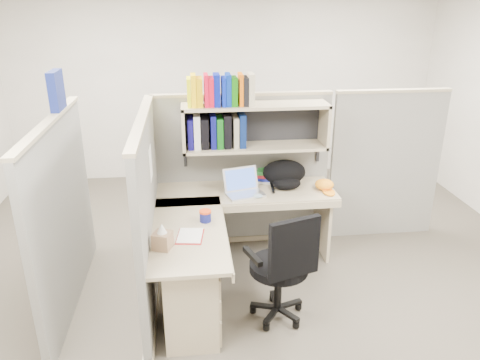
{
  "coord_description": "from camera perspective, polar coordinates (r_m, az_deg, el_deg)",
  "views": [
    {
      "loc": [
        -0.54,
        -3.62,
        2.52
      ],
      "look_at": [
        -0.1,
        0.25,
        0.97
      ],
      "focal_mm": 35.0,
      "sensor_mm": 36.0,
      "label": 1
    }
  ],
  "objects": [
    {
      "name": "ground",
      "position": [
        4.44,
        1.65,
        -12.9
      ],
      "size": [
        6.0,
        6.0,
        0.0
      ],
      "primitive_type": "plane",
      "color": "#3D382F",
      "rests_on": "ground"
    },
    {
      "name": "room_shell",
      "position": [
        3.77,
        1.91,
        7.84
      ],
      "size": [
        6.0,
        6.0,
        6.0
      ],
      "color": "#B6B0A5",
      "rests_on": "ground"
    },
    {
      "name": "cubicle",
      "position": [
        4.38,
        -3.82,
        0.04
      ],
      "size": [
        3.79,
        1.84,
        1.95
      ],
      "color": "slate",
      "rests_on": "ground"
    },
    {
      "name": "desk",
      "position": [
        3.93,
        -3.68,
        -10.34
      ],
      "size": [
        1.74,
        1.75,
        0.73
      ],
      "color": "tan",
      "rests_on": "ground"
    },
    {
      "name": "laptop",
      "position": [
        4.44,
        0.61,
        -0.36
      ],
      "size": [
        0.42,
        0.42,
        0.25
      ],
      "primitive_type": null,
      "rotation": [
        0.0,
        0.0,
        0.26
      ],
      "color": "silver",
      "rests_on": "desk"
    },
    {
      "name": "backpack",
      "position": [
        4.67,
        5.55,
        0.69
      ],
      "size": [
        0.52,
        0.47,
        0.26
      ],
      "primitive_type": null,
      "rotation": [
        0.0,
        0.0,
        -0.36
      ],
      "color": "black",
      "rests_on": "desk"
    },
    {
      "name": "orange_cap",
      "position": [
        4.68,
        10.24,
        -0.54
      ],
      "size": [
        0.22,
        0.24,
        0.1
      ],
      "primitive_type": null,
      "rotation": [
        0.0,
        0.0,
        0.19
      ],
      "color": "orange",
      "rests_on": "desk"
    },
    {
      "name": "snack_canister",
      "position": [
        3.97,
        -4.25,
        -4.37
      ],
      "size": [
        0.1,
        0.1,
        0.1
      ],
      "color": "navy",
      "rests_on": "desk"
    },
    {
      "name": "tissue_box",
      "position": [
        3.58,
        -9.46,
        -6.75
      ],
      "size": [
        0.17,
        0.17,
        0.21
      ],
      "primitive_type": null,
      "rotation": [
        0.0,
        0.0,
        -0.36
      ],
      "color": "#967355",
      "rests_on": "desk"
    },
    {
      "name": "mouse",
      "position": [
        4.42,
        2.15,
        -1.96
      ],
      "size": [
        0.1,
        0.07,
        0.04
      ],
      "primitive_type": "ellipsoid",
      "rotation": [
        0.0,
        0.0,
        0.02
      ],
      "color": "#82A1B9",
      "rests_on": "desk"
    },
    {
      "name": "paper_cup",
      "position": [
        4.67,
        0.92,
        -0.24
      ],
      "size": [
        0.08,
        0.08,
        0.09
      ],
      "primitive_type": "cylinder",
      "rotation": [
        0.0,
        0.0,
        -0.32
      ],
      "color": "silver",
      "rests_on": "desk"
    },
    {
      "name": "book_stack",
      "position": [
        4.83,
        3.08,
        0.67
      ],
      "size": [
        0.24,
        0.29,
        0.12
      ],
      "primitive_type": null,
      "rotation": [
        0.0,
        0.0,
        -0.26
      ],
      "color": "gray",
      "rests_on": "desk"
    },
    {
      "name": "loose_paper",
      "position": [
        3.78,
        -6.12,
        -6.72
      ],
      "size": [
        0.22,
        0.28,
        0.0
      ],
      "primitive_type": null,
      "rotation": [
        0.0,
        0.0,
        -0.14
      ],
      "color": "white",
      "rests_on": "desk"
    },
    {
      "name": "task_chair",
      "position": [
        3.87,
        5.02,
        -12.42
      ],
      "size": [
        0.58,
        0.53,
        1.0
      ],
      "color": "black",
      "rests_on": "ground"
    }
  ]
}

